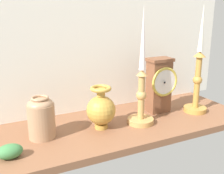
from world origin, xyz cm
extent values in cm
cube|color=brown|center=(0.00, 0.00, -1.20)|extent=(100.00, 36.00, 2.40)
cube|color=silver|center=(0.00, 18.50, 32.50)|extent=(120.00, 2.00, 65.00)
cube|color=brown|center=(20.38, 3.84, 10.23)|extent=(8.52, 5.92, 20.47)
cube|color=brown|center=(20.38, 3.84, 21.07)|extent=(9.55, 6.63, 1.20)
torus|color=gold|center=(20.38, 0.48, 13.10)|extent=(11.52, 1.05, 11.52)
cylinder|color=silver|center=(20.38, 0.38, 13.10)|extent=(9.64, 0.40, 9.64)
cube|color=black|center=(20.38, 0.08, 13.10)|extent=(2.83, 3.19, 0.30)
cylinder|color=#B7833A|center=(33.75, -3.12, 0.90)|extent=(9.03, 9.03, 1.80)
cylinder|color=#B7833A|center=(33.75, -3.12, 12.04)|extent=(2.27, 2.27, 20.49)
sphere|color=#B7833A|center=(33.75, -3.12, 13.07)|extent=(3.63, 3.63, 3.63)
cone|color=#B7833A|center=(33.75, -3.12, 23.29)|extent=(4.59, 4.59, 2.00)
cone|color=silver|center=(33.75, -3.12, 33.16)|extent=(2.18, 2.18, 17.74)
cylinder|color=tan|center=(7.78, -3.50, 0.90)|extent=(9.50, 9.50, 1.80)
cylinder|color=tan|center=(7.78, -3.50, 9.82)|extent=(2.33, 2.33, 16.03)
sphere|color=tan|center=(7.78, -3.50, 10.62)|extent=(3.73, 3.73, 3.73)
cone|color=tan|center=(7.78, -3.50, 18.83)|extent=(3.86, 3.86, 2.00)
cone|color=white|center=(7.78, -3.50, 30.70)|extent=(2.24, 2.24, 21.73)
cylinder|color=#B88B39|center=(-6.78, -1.12, 0.80)|extent=(4.53, 4.53, 1.60)
sphere|color=#B88B39|center=(-6.78, -1.12, 6.63)|extent=(10.06, 10.06, 10.06)
cylinder|color=#B88B39|center=(-6.78, -1.12, 13.01)|extent=(2.82, 2.82, 2.70)
torus|color=#B88B39|center=(-6.78, -1.12, 14.36)|extent=(7.21, 7.21, 1.30)
cylinder|color=#A77C5B|center=(-26.71, 0.83, 5.64)|extent=(8.66, 8.66, 11.28)
ellipsoid|color=#A77C5B|center=(-26.71, 0.83, 11.28)|extent=(8.22, 8.22, 4.11)
torus|color=#A77C5B|center=(-26.71, 0.83, 13.33)|extent=(5.62, 5.62, 0.86)
ellipsoid|color=#3D7A42|center=(-37.82, -8.15, 2.06)|extent=(7.24, 5.07, 4.12)
camera|label=1|loc=(-42.91, -83.08, 41.04)|focal=44.80mm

